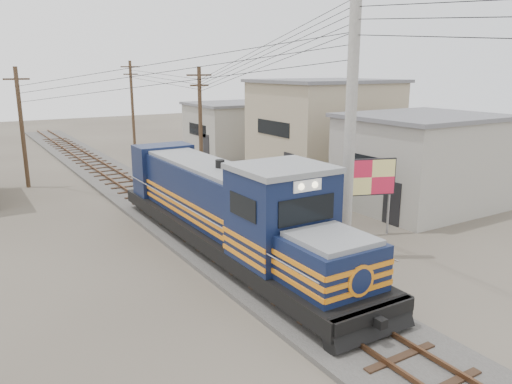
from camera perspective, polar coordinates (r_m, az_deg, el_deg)
ground at (r=17.60m, az=0.25°, el=-9.15°), size 120.00×120.00×0.00m
ballast at (r=26.15m, az=-11.34°, el=-1.43°), size 3.60×70.00×0.16m
track at (r=26.10m, az=-11.36°, el=-1.05°), size 1.15×70.00×0.12m
locomotive at (r=18.81m, az=-3.24°, el=-2.12°), size 2.88×15.65×3.88m
utility_pole_main at (r=17.99m, az=10.74°, el=7.64°), size 0.40×0.40×10.00m
wooden_pole_mid at (r=30.83m, az=-6.38°, el=7.89°), size 1.60×0.24×7.00m
wooden_pole_far at (r=43.93m, az=-13.95°, el=9.71°), size 1.60×0.24×7.50m
wooden_pole_left at (r=32.12m, az=-25.21°, el=6.90°), size 1.60×0.24×7.00m
power_lines at (r=23.78m, az=-11.25°, el=15.31°), size 9.65×19.00×3.30m
shophouse_front at (r=26.49m, az=18.33°, el=3.39°), size 7.35×6.30×4.70m
shophouse_mid at (r=33.46m, az=7.75°, el=7.35°), size 8.40×7.35×6.20m
shophouse_back at (r=41.02m, az=-2.85°, el=7.26°), size 6.30×6.30×4.20m
billboard at (r=21.23m, az=13.01°, el=1.43°), size 2.04×0.85×3.30m
market_umbrella at (r=23.91m, az=4.75°, el=2.28°), size 2.51×2.51×2.36m
vendor at (r=23.66m, az=6.78°, el=-1.13°), size 0.60×0.42×1.57m
plant_nursery at (r=24.25m, az=5.42°, el=-1.50°), size 3.29×2.99×1.14m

